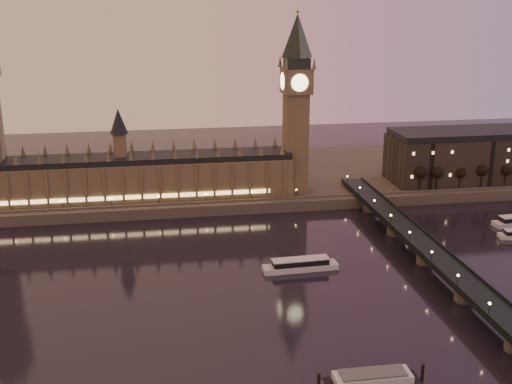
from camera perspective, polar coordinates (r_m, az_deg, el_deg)
ground at (r=263.96m, az=-2.36°, el=-9.27°), size 700.00×700.00×0.00m
far_embankment at (r=419.95m, az=-1.08°, el=1.28°), size 560.00×130.00×6.00m
palace_of_westminster at (r=368.76m, az=-10.94°, el=1.75°), size 180.00×26.62×52.00m
big_ben at (r=369.15m, az=3.60°, el=8.74°), size 17.68×17.68×104.00m
westminster_bridge at (r=286.19m, az=16.27°, el=-6.60°), size 13.20×260.00×15.30m
city_block at (r=438.77m, az=21.48°, el=3.37°), size 155.00×45.00×34.00m
bare_tree_0 at (r=389.78m, az=14.14°, el=1.53°), size 6.75×6.75×13.73m
bare_tree_1 at (r=395.47m, az=16.00°, el=1.61°), size 6.75×6.75×13.73m
bare_tree_2 at (r=401.57m, az=17.81°, el=1.68°), size 6.75×6.75×13.73m
bare_tree_3 at (r=408.05m, az=19.56°, el=1.74°), size 6.75×6.75×13.73m
bare_tree_4 at (r=414.91m, az=21.25°, el=1.81°), size 6.75×6.75×13.73m
cruise_boat_a at (r=287.59m, az=3.97°, el=-6.48°), size 34.04×8.80×5.40m
moored_barge at (r=209.95m, az=10.29°, el=-16.22°), size 34.63×8.56×6.35m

